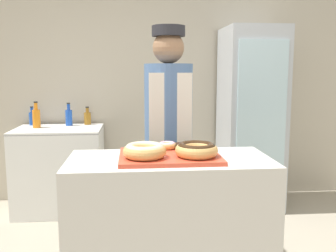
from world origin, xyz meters
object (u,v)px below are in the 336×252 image
(donut_light_glaze, at_px, (145,150))
(bottle_orange, at_px, (36,118))
(serving_tray, at_px, (170,156))
(brownie_back_right, at_px, (183,146))
(baker_person, at_px, (168,138))
(donut_mini_center, at_px, (167,145))
(beverage_fridge, at_px, (251,118))
(chest_freezer, at_px, (60,169))
(bottle_amber, at_px, (87,118))
(brownie_back_left, at_px, (151,147))
(bottle_blue_b, at_px, (69,117))
(bottle_blue, at_px, (32,118))
(donut_chocolate_glaze, at_px, (196,149))

(donut_light_glaze, relative_size, bottle_orange, 0.91)
(serving_tray, height_order, bottle_orange, bottle_orange)
(serving_tray, xyz_separation_m, donut_light_glaze, (-0.15, -0.07, 0.06))
(brownie_back_right, relative_size, baker_person, 0.05)
(donut_light_glaze, distance_m, bottle_orange, 2.15)
(donut_mini_center, xyz_separation_m, brownie_back_right, (0.10, 0.00, -0.01))
(beverage_fridge, bearing_deg, serving_tray, -121.16)
(donut_light_glaze, distance_m, chest_freezer, 2.07)
(serving_tray, distance_m, bottle_amber, 2.11)
(brownie_back_left, bearing_deg, serving_tray, -57.96)
(serving_tray, xyz_separation_m, brownie_back_right, (0.10, 0.16, 0.03))
(beverage_fridge, relative_size, bottle_blue_b, 7.78)
(bottle_orange, bearing_deg, bottle_amber, 20.64)
(serving_tray, xyz_separation_m, bottle_blue_b, (-0.91, 1.92, 0.01))
(brownie_back_left, bearing_deg, brownie_back_right, 0.00)
(serving_tray, distance_m, brownie_back_right, 0.19)
(serving_tray, height_order, bottle_blue_b, bottle_blue_b)
(baker_person, distance_m, bottle_blue, 1.93)
(baker_person, relative_size, chest_freezer, 2.04)
(brownie_back_left, bearing_deg, bottle_blue_b, 114.74)
(donut_mini_center, distance_m, bottle_blue, 2.25)
(brownie_back_right, bearing_deg, chest_freezer, 124.80)
(brownie_back_left, bearing_deg, bottle_amber, 108.80)
(brownie_back_right, relative_size, chest_freezer, 0.11)
(serving_tray, xyz_separation_m, baker_person, (0.05, 0.63, -0.00))
(baker_person, xyz_separation_m, beverage_fridge, (0.99, 1.10, 0.00))
(brownie_back_right, bearing_deg, brownie_back_left, 180.00)
(bottle_blue, bearing_deg, serving_tray, -56.51)
(chest_freezer, relative_size, bottle_amber, 4.45)
(bottle_blue, bearing_deg, donut_mini_center, -54.25)
(serving_tray, xyz_separation_m, donut_chocolate_glaze, (0.15, -0.07, 0.06))
(baker_person, distance_m, bottle_orange, 1.72)
(baker_person, xyz_separation_m, bottle_amber, (-0.77, 1.35, -0.00))
(baker_person, distance_m, bottle_blue_b, 1.61)
(brownie_back_right, distance_m, bottle_blue, 2.31)
(donut_light_glaze, relative_size, donut_chocolate_glaze, 1.00)
(donut_chocolate_glaze, height_order, bottle_amber, bottle_amber)
(chest_freezer, bearing_deg, brownie_back_left, -60.45)
(donut_mini_center, distance_m, chest_freezer, 1.94)
(brownie_back_right, height_order, bottle_blue, bottle_blue)
(bottle_blue_b, bearing_deg, bottle_amber, 18.05)
(brownie_back_left, xyz_separation_m, chest_freezer, (-0.89, 1.57, -0.54))
(beverage_fridge, xyz_separation_m, chest_freezer, (-2.04, 0.01, -0.52))
(brownie_back_right, xyz_separation_m, bottle_amber, (-0.82, 1.82, -0.03))
(serving_tray, xyz_separation_m, brownie_back_left, (-0.10, 0.16, 0.03))
(baker_person, relative_size, bottle_orange, 6.56)
(donut_chocolate_glaze, bearing_deg, donut_light_glaze, 180.00)
(brownie_back_left, distance_m, bottle_amber, 1.92)
(donut_chocolate_glaze, height_order, baker_person, baker_person)
(beverage_fridge, xyz_separation_m, bottle_orange, (-2.27, 0.06, 0.03))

